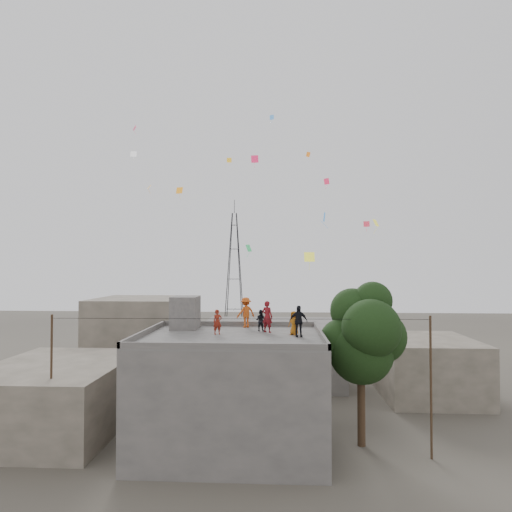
{
  "coord_description": "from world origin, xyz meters",
  "views": [
    {
      "loc": [
        2.58,
        -23.78,
        9.95
      ],
      "look_at": [
        1.3,
        0.88,
        10.57
      ],
      "focal_mm": 30.0,
      "sensor_mm": 36.0,
      "label": 1
    }
  ],
  "objects": [
    {
      "name": "person_dark_child",
      "position": [
        1.52,
        1.85,
        6.74
      ],
      "size": [
        0.75,
        0.67,
        1.27
      ],
      "primitive_type": "imported",
      "rotation": [
        0.0,
        0.0,
        2.76
      ],
      "color": "black",
      "rests_on": "main_building"
    },
    {
      "name": "main_building",
      "position": [
        0.0,
        0.0,
        3.05
      ],
      "size": [
        10.0,
        8.0,
        6.1
      ],
      "color": "#52504D",
      "rests_on": "ground"
    },
    {
      "name": "kites",
      "position": [
        1.37,
        7.11,
        15.77
      ],
      "size": [
        18.81,
        13.94,
        12.97
      ],
      "color": "orange",
      "rests_on": "ground"
    },
    {
      "name": "neighbor_north",
      "position": [
        2.0,
        14.0,
        2.5
      ],
      "size": [
        12.0,
        9.0,
        5.0
      ],
      "primitive_type": "cube",
      "color": "#52504D",
      "rests_on": "ground"
    },
    {
      "name": "neighbor_west",
      "position": [
        -11.0,
        2.0,
        2.0
      ],
      "size": [
        8.0,
        10.0,
        4.0
      ],
      "primitive_type": "cube",
      "color": "#585146",
      "rests_on": "ground"
    },
    {
      "name": "person_orange_child",
      "position": [
        3.46,
        0.54,
        6.77
      ],
      "size": [
        0.78,
        0.72,
        1.34
      ],
      "primitive_type": "imported",
      "rotation": [
        0.0,
        0.0,
        -0.62
      ],
      "color": "#AF6114",
      "rests_on": "main_building"
    },
    {
      "name": "utility_line",
      "position": [
        0.5,
        -1.25,
        3.83
      ],
      "size": [
        20.12,
        0.62,
        7.4
      ],
      "color": "black",
      "rests_on": "ground"
    },
    {
      "name": "parapet",
      "position": [
        0.0,
        0.0,
        6.25
      ],
      "size": [
        10.0,
        8.0,
        0.3
      ],
      "color": "#52504D",
      "rests_on": "main_building"
    },
    {
      "name": "neighbor_northwest",
      "position": [
        -10.0,
        16.0,
        3.5
      ],
      "size": [
        9.0,
        8.0,
        7.0
      ],
      "primitive_type": "cube",
      "color": "#585146",
      "rests_on": "ground"
    },
    {
      "name": "person_orange_adult",
      "position": [
        0.52,
        3.35,
        7.05
      ],
      "size": [
        1.41,
        1.23,
        1.9
      ],
      "primitive_type": "imported",
      "rotation": [
        0.0,
        0.0,
        -2.61
      ],
      "color": "#C94F17",
      "rests_on": "main_building"
    },
    {
      "name": "neighbor_east",
      "position": [
        14.0,
        10.0,
        2.2
      ],
      "size": [
        7.0,
        8.0,
        4.4
      ],
      "primitive_type": "cube",
      "color": "#585146",
      "rests_on": "ground"
    },
    {
      "name": "person_red_child",
      "position": [
        -0.88,
        0.46,
        6.8
      ],
      "size": [
        0.61,
        0.53,
        1.41
      ],
      "primitive_type": "imported",
      "rotation": [
        0.0,
        0.0,
        0.45
      ],
      "color": "maroon",
      "rests_on": "main_building"
    },
    {
      "name": "transmission_tower",
      "position": [
        -4.0,
        40.0,
        9.07
      ],
      "size": [
        2.97,
        2.97,
        20.01
      ],
      "color": "black",
      "rests_on": "ground"
    },
    {
      "name": "person_red_adult",
      "position": [
        1.93,
        1.35,
        7.02
      ],
      "size": [
        0.8,
        0.72,
        1.84
      ],
      "primitive_type": "imported",
      "rotation": [
        0.0,
        0.0,
        2.62
      ],
      "color": "maroon",
      "rests_on": "main_building"
    },
    {
      "name": "person_dark_adult",
      "position": [
        3.68,
        -0.15,
        6.96
      ],
      "size": [
        1.06,
        0.55,
        1.72
      ],
      "primitive_type": "imported",
      "rotation": [
        0.0,
        0.0,
        0.13
      ],
      "color": "black",
      "rests_on": "main_building"
    },
    {
      "name": "ground",
      "position": [
        0.0,
        0.0,
        0.0
      ],
      "size": [
        140.0,
        140.0,
        0.0
      ],
      "primitive_type": "plane",
      "color": "#423E36",
      "rests_on": "ground"
    },
    {
      "name": "stair_head_box",
      "position": [
        -3.2,
        2.6,
        7.1
      ],
      "size": [
        1.6,
        1.8,
        2.0
      ],
      "primitive_type": "cube",
      "color": "#52504D",
      "rests_on": "main_building"
    },
    {
      "name": "tree",
      "position": [
        7.37,
        0.6,
        6.1
      ],
      "size": [
        4.9,
        4.6,
        9.1
      ],
      "color": "black",
      "rests_on": "ground"
    }
  ]
}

